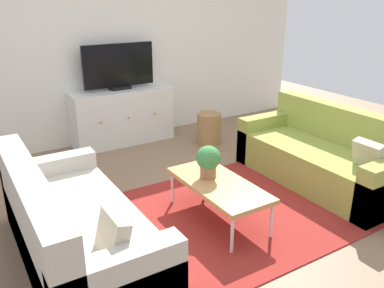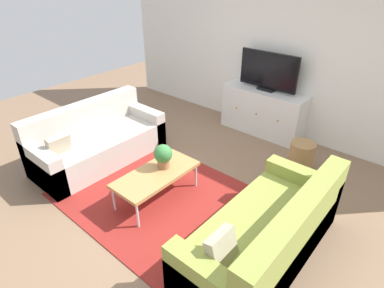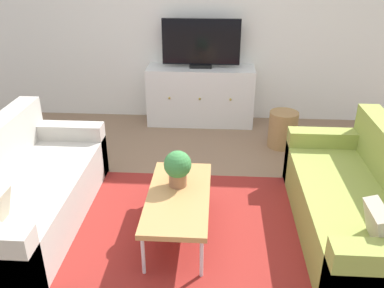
{
  "view_description": "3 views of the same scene",
  "coord_description": "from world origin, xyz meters",
  "views": [
    {
      "loc": [
        -2.03,
        -2.88,
        2.01
      ],
      "look_at": [
        0.0,
        0.41,
        0.56
      ],
      "focal_mm": 37.72,
      "sensor_mm": 36.0,
      "label": 1
    },
    {
      "loc": [
        2.32,
        -2.27,
        2.59
      ],
      "look_at": [
        0.0,
        0.41,
        0.56
      ],
      "focal_mm": 29.72,
      "sensor_mm": 36.0,
      "label": 2
    },
    {
      "loc": [
        0.22,
        -2.97,
        2.2
      ],
      "look_at": [
        0.0,
        0.41,
        0.56
      ],
      "focal_mm": 38.56,
      "sensor_mm": 36.0,
      "label": 3
    }
  ],
  "objects": [
    {
      "name": "couch_right_side",
      "position": [
        1.44,
        -0.1,
        0.28
      ],
      "size": [
        0.84,
        1.9,
        0.83
      ],
      "color": "olive",
      "rests_on": "ground_plane"
    },
    {
      "name": "area_rug",
      "position": [
        0.0,
        -0.15,
        0.01
      ],
      "size": [
        2.5,
        1.9,
        0.01
      ],
      "primitive_type": "cube",
      "color": "maroon",
      "rests_on": "ground_plane"
    },
    {
      "name": "flat_screen_tv",
      "position": [
        -0.01,
        2.29,
        1.08
      ],
      "size": [
        0.99,
        0.16,
        0.62
      ],
      "color": "black",
      "rests_on": "tv_console"
    },
    {
      "name": "potted_plant",
      "position": [
        -0.09,
        -0.02,
        0.56
      ],
      "size": [
        0.23,
        0.23,
        0.31
      ],
      "color": "#936042",
      "rests_on": "coffee_table"
    },
    {
      "name": "tv_console",
      "position": [
        -0.01,
        2.27,
        0.38
      ],
      "size": [
        1.4,
        0.47,
        0.77
      ],
      "color": "silver",
      "rests_on": "ground_plane"
    },
    {
      "name": "ground_plane",
      "position": [
        0.0,
        0.0,
        0.0
      ],
      "size": [
        10.0,
        10.0,
        0.0
      ],
      "primitive_type": "plane",
      "color": "#84664C"
    },
    {
      "name": "wall_back",
      "position": [
        0.0,
        2.55,
        1.35
      ],
      "size": [
        6.4,
        0.12,
        2.7
      ],
      "primitive_type": "cube",
      "color": "silver",
      "rests_on": "ground_plane"
    },
    {
      "name": "couch_left_side",
      "position": [
        -1.44,
        -0.1,
        0.28
      ],
      "size": [
        0.84,
        1.9,
        0.83
      ],
      "color": "#B2ADA3",
      "rests_on": "ground_plane"
    },
    {
      "name": "wicker_basket",
      "position": [
        1.01,
        1.6,
        0.22
      ],
      "size": [
        0.34,
        0.34,
        0.44
      ],
      "primitive_type": "cylinder",
      "color": "#9E7547",
      "rests_on": "ground_plane"
    },
    {
      "name": "coffee_table",
      "position": [
        -0.07,
        -0.17,
        0.35
      ],
      "size": [
        0.5,
        1.08,
        0.38
      ],
      "color": "#B7844C",
      "rests_on": "ground_plane"
    }
  ]
}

